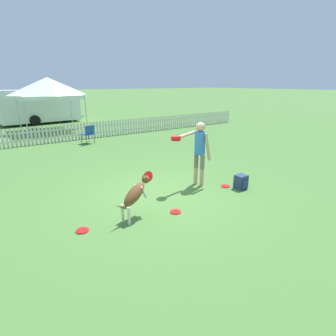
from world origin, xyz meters
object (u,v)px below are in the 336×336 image
Objects in this scene: frisbee_near_dog at (82,231)px; handler_person at (198,146)px; leaping_dog at (136,193)px; backpack_on_grass at (241,182)px; frisbee_midfield at (176,212)px; folding_chair_blue_left at (88,133)px; frisbee_near_handler at (225,186)px; equipment_trailer at (39,106)px; canopy_tent_main at (48,88)px.

handler_person is at bearing 9.48° from frisbee_near_dog.
leaping_dog is 3.11m from backpack_on_grass.
folding_chair_blue_left is at bearing 84.65° from frisbee_midfield.
frisbee_near_dog is at bearing -179.50° from frisbee_near_handler.
leaping_dog reaches higher than frisbee_near_dog.
leaping_dog is at bearing 90.34° from handler_person.
equipment_trailer is (2.09, 16.01, 1.19)m from frisbee_near_dog.
equipment_trailer is at bearing 96.62° from frisbee_near_handler.
canopy_tent_main is (0.17, 12.60, 2.42)m from frisbee_midfield.
frisbee_near_dog is at bearing 168.34° from frisbee_midfield.
leaping_dog is (-2.26, -0.68, -0.55)m from handler_person.
backpack_on_grass is at bearing 82.79° from folding_chair_blue_left.
frisbee_near_dog is 4.20m from backpack_on_grass.
canopy_tent_main is at bearing 99.47° from backpack_on_grass.
equipment_trailer reaches higher than frisbee_midfield.
frisbee_near_dog is 1.00× the size of frisbee_midfield.
handler_person is at bearing 77.50° from folding_chair_blue_left.
folding_chair_blue_left is (-1.52, 7.73, 0.33)m from backpack_on_grass.
handler_person is 2.42m from leaping_dog.
folding_chair_blue_left is 8.61m from equipment_trailer.
equipment_trailer is (0.98, 16.13, 0.65)m from leaping_dog.
canopy_tent_main is at bearing -10.25° from handler_person.
frisbee_near_handler is 7.53m from folding_chair_blue_left.
frisbee_midfield is at bearing -167.91° from frisbee_near_handler.
leaping_dog reaches higher than folding_chair_blue_left.
leaping_dog is 0.17× the size of equipment_trailer.
backpack_on_grass reaches higher than frisbee_near_dog.
canopy_tent_main reaches higher than frisbee_near_handler.
folding_chair_blue_left reaches higher than frisbee_midfield.
folding_chair_blue_left is (1.55, 7.56, -0.04)m from leaping_dog.
handler_person is 0.55× the size of canopy_tent_main.
folding_chair_blue_left is 0.27× the size of canopy_tent_main.
frisbee_midfield is (1.93, -0.40, 0.00)m from frisbee_near_dog.
canopy_tent_main reaches higher than backpack_on_grass.
frisbee_near_handler is at bearing -81.38° from canopy_tent_main.
handler_person is 15.50m from equipment_trailer.
handler_person is 4.65× the size of backpack_on_grass.
equipment_trailer is at bearing 160.05° from leaping_dog.
canopy_tent_main reaches higher than frisbee_midfield.
frisbee_midfield is (-2.02, -0.43, 0.00)m from frisbee_near_handler.
frisbee_near_dog is 0.08× the size of canopy_tent_main.
backpack_on_grass is at bearing -87.78° from equipment_trailer.
frisbee_near_dog is (-3.95, -0.03, 0.00)m from frisbee_near_handler.
frisbee_near_handler is at bearing -88.49° from equipment_trailer.
leaping_dog is 2.75× the size of backpack_on_grass.
folding_chair_blue_left is (-0.71, 6.88, -0.59)m from handler_person.
backpack_on_grass is at bearing -80.53° from canopy_tent_main.
canopy_tent_main is (-1.84, 12.16, 2.42)m from frisbee_near_handler.
backpack_on_grass is (3.08, -0.17, -0.37)m from leaping_dog.
canopy_tent_main reaches higher than equipment_trailer.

